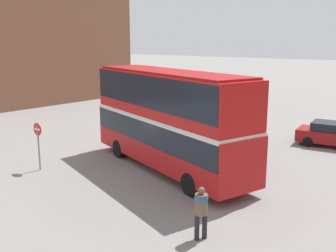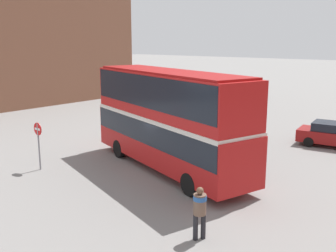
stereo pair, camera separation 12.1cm
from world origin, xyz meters
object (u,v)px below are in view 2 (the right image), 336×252
object	(u,v)px
pedestrian_foreground	(200,208)
parked_car_kerb_near	(334,135)
no_entry_sign	(38,138)
double_decker_bus	(168,114)

from	to	relation	value
pedestrian_foreground	parked_car_kerb_near	xyz separation A→B (m)	(-0.49, 14.54, -0.35)
parked_car_kerb_near	no_entry_sign	size ratio (longest dim) A/B	1.83
double_decker_bus	no_entry_sign	bearing A→B (deg)	-122.35
double_decker_bus	no_entry_sign	size ratio (longest dim) A/B	4.54
parked_car_kerb_near	no_entry_sign	world-z (taller)	no_entry_sign
double_decker_bus	parked_car_kerb_near	xyz separation A→B (m)	(4.89, 9.76, -2.05)
double_decker_bus	no_entry_sign	distance (m)	6.49
pedestrian_foreground	parked_car_kerb_near	bearing A→B (deg)	-56.31
double_decker_bus	parked_car_kerb_near	bearing A→B (deg)	79.91
pedestrian_foreground	no_entry_sign	distance (m)	10.21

